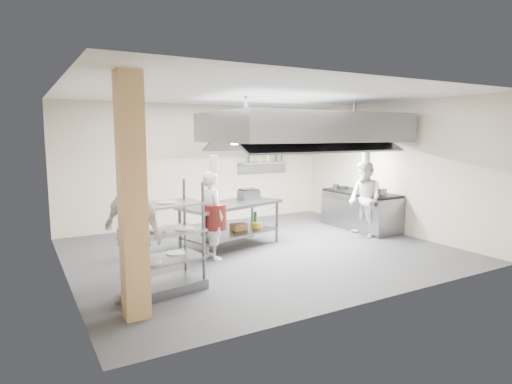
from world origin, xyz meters
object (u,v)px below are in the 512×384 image
island (231,225)px  pass_rack (165,238)px  chef_plating (132,232)px  cooking_range (360,211)px  griddle (249,195)px  stockpot (371,190)px  chef_line (365,199)px  chef_head (212,215)px

island → pass_rack: 2.57m
island → chef_plating: 3.06m
island → pass_rack: pass_rack is taller
cooking_range → chef_plating: 6.20m
griddle → stockpot: bearing=-11.4°
chef_line → chef_plating: (-5.40, -1.24, 0.12)m
island → griddle: 0.81m
chef_head → stockpot: bearing=-93.8°
island → chef_line: bearing=-27.7°
cooking_range → chef_head: (-4.12, -0.54, 0.39)m
pass_rack → stockpot: size_ratio=6.55×
cooking_range → stockpot: bearing=-95.3°
chef_head → griddle: bearing=-63.8°
chef_line → chef_plating: size_ratio=0.87×
chef_head → chef_plating: bearing=120.7°
chef_line → griddle: chef_line is taller
stockpot → chef_line: bearing=-147.3°
pass_rack → stockpot: 5.54m
pass_rack → stockpot: bearing=4.1°
island → chef_head: (-0.63, -0.51, 0.35)m
cooking_range → griddle: (-2.95, 0.22, 0.59)m
cooking_range → chef_plating: bearing=-162.3°
chef_line → stockpot: chef_line is taller
chef_head → chef_plating: chef_plating is taller
griddle → stockpot: griddle is taller
island → chef_plating: (-2.39, -1.84, 0.51)m
island → pass_rack: size_ratio=1.34×
chef_line → island: bearing=-93.9°
cooking_range → stockpot: stockpot is taller
cooking_range → chef_line: bearing=-127.2°
chef_line → griddle: (-2.47, 0.85, 0.17)m
cooking_range → chef_head: 4.18m
cooking_range → island: bearing=-179.5°
cooking_range → chef_plating: (-5.88, -1.87, 0.54)m
griddle → chef_plating: bearing=-145.1°
island → stockpot: stockpot is taller
stockpot → pass_rack: bearing=-165.3°
pass_rack → stockpot: pass_rack is taller
chef_head → chef_line: bearing=-97.9°
chef_line → cooking_range: bearing=150.1°
island → chef_line: 3.09m
chef_line → chef_plating: 5.54m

